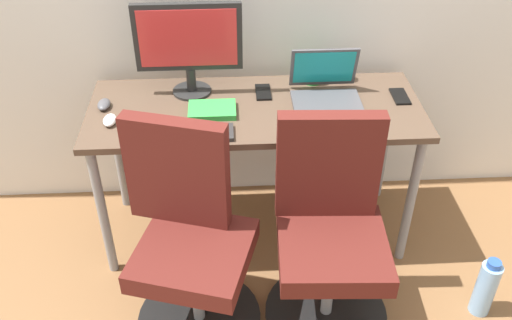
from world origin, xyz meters
TOP-DOWN VIEW (x-y plane):
  - ground_plane at (0.00, 0.00)m, footprint 5.28×5.28m
  - desk at (0.00, 0.00)m, footprint 1.51×0.59m
  - office_chair_left at (-0.30, -0.52)m, footprint 0.55×0.55m
  - office_chair_right at (0.28, -0.52)m, footprint 0.54×0.54m
  - water_bottle_on_floor at (0.98, -0.59)m, footprint 0.09×0.09m
  - desktop_monitor at (-0.29, 0.15)m, footprint 0.48×0.18m
  - open_laptop at (0.32, 0.06)m, footprint 0.31×0.28m
  - keyboard_by_monitor at (-0.27, -0.21)m, footprint 0.34×0.12m
  - keyboard_by_laptop at (0.30, -0.21)m, footprint 0.34×0.12m
  - mouse_by_monitor at (-0.63, -0.10)m, footprint 0.06×0.10m
  - mouse_by_laptop at (-0.68, 0.03)m, footprint 0.06×0.10m
  - coffee_mug at (0.29, 0.21)m, footprint 0.08×0.08m
  - pen_cup at (0.43, 0.23)m, footprint 0.07×0.07m
  - phone_near_laptop at (0.67, 0.05)m, footprint 0.07×0.14m
  - phone_near_monitor at (0.04, 0.12)m, footprint 0.07×0.14m
  - notebook at (-0.19, -0.04)m, footprint 0.21×0.15m

SIDE VIEW (x-z plane):
  - ground_plane at x=0.00m, z-range 0.00..0.00m
  - water_bottle_on_floor at x=0.98m, z-range -0.01..0.30m
  - office_chair_left at x=-0.30m, z-range -0.05..0.89m
  - office_chair_right at x=0.28m, z-range -0.05..0.89m
  - desk at x=0.00m, z-range 0.29..1.04m
  - phone_near_laptop at x=0.67m, z-range 0.74..0.75m
  - phone_near_monitor at x=0.04m, z-range 0.74..0.75m
  - keyboard_by_monitor at x=-0.27m, z-range 0.74..0.76m
  - keyboard_by_laptop at x=0.30m, z-range 0.74..0.76m
  - notebook at x=-0.19m, z-range 0.74..0.77m
  - mouse_by_monitor at x=-0.63m, z-range 0.74..0.78m
  - mouse_by_laptop at x=-0.68m, z-range 0.74..0.78m
  - coffee_mug at x=0.29m, z-range 0.74..0.84m
  - pen_cup at x=0.43m, z-range 0.74..0.85m
  - open_laptop at x=0.32m, z-range 0.69..0.91m
  - desktop_monitor at x=-0.29m, z-range 0.78..1.21m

